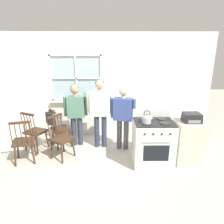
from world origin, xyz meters
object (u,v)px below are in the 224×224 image
Objects in this scene: chair_near_stove at (61,139)px; stereo at (192,118)px; chair_near_wall at (24,142)px; stove at (153,142)px; potted_plant at (85,98)px; kettle at (147,119)px; person_adult_right at (123,112)px; handbag at (49,118)px; side_counter at (188,142)px; chair_center_cluster at (35,132)px; chair_by_window at (60,129)px; person_elderly_left at (76,110)px; person_teen_center at (100,107)px.

stereo reaches higher than chair_near_stove.
chair_near_wall is 0.88× the size of stove.
potted_plant reaches higher than chair_near_wall.
kettle is 0.94m from stereo.
person_adult_right is at bearing 116.44° from kettle.
side_counter is (3.01, -0.62, -0.33)m from handbag.
stove is at bearing -178.47° from stereo.
person_adult_right is 1.46m from stereo.
chair_center_cluster is 3.10× the size of handbag.
stove reaches higher than chair_center_cluster.
stereo reaches higher than chair_center_cluster.
stove is 3.75× the size of potted_plant.
kettle is (-0.18, -0.13, 0.55)m from stove.
chair_by_window is 0.55m from chair_near_stove.
person_elderly_left is 4.42× the size of stereo.
side_counter is at bearing -25.70° from person_elderly_left.
handbag is at bearing 159.21° from kettle.
potted_plant is 0.85× the size of stereo.
chair_by_window is 2.97m from stereo.
chair_center_cluster is (0.04, 0.53, 0.00)m from chair_near_wall.
handbag is at bearing 90.00° from chair_by_window.
person_teen_center is 1.09× the size of person_adult_right.
kettle is (2.44, -0.76, 0.58)m from chair_center_cluster.
side_counter is (2.81, -0.75, 0.00)m from chair_by_window.
chair_center_cluster is at bearing -174.64° from handbag.
potted_plant is 2.73m from side_counter.
chair_near_stove is at bearing 161.74° from chair_by_window.
person_teen_center reaches higher than handbag.
person_adult_right reaches higher than chair_near_stove.
handbag is (-1.69, 0.01, -0.13)m from person_adult_right.
person_elderly_left is 1.94m from stove.
kettle is at bearing -48.12° from person_adult_right.
chair_near_stove is at bearing 178.33° from chair_center_cluster.
stereo reaches higher than handbag.
person_elderly_left reaches higher than chair_by_window.
potted_plant is (1.09, 0.81, 0.61)m from chair_center_cluster.
person_adult_right is 4.88× the size of handbag.
chair_by_window and chair_near_wall have the same top height.
side_counter is (1.31, -0.61, -0.46)m from person_adult_right.
side_counter is at bearing -59.79° from chair_near_stove.
person_adult_right is 4.41× the size of stereo.
chair_by_window is 1.12m from person_teen_center.
chair_center_cluster is 3.85× the size of kettle.
person_elderly_left is 2.57m from stereo.
chair_center_cluster is 1.49m from potted_plant.
chair_near_wall is 1.79m from person_teen_center.
chair_near_wall is 2.80× the size of stereo.
person_adult_right is (2.09, 0.56, 0.46)m from chair_near_wall.
person_elderly_left reaches higher than handbag.
potted_plant is 0.32× the size of side_counter.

